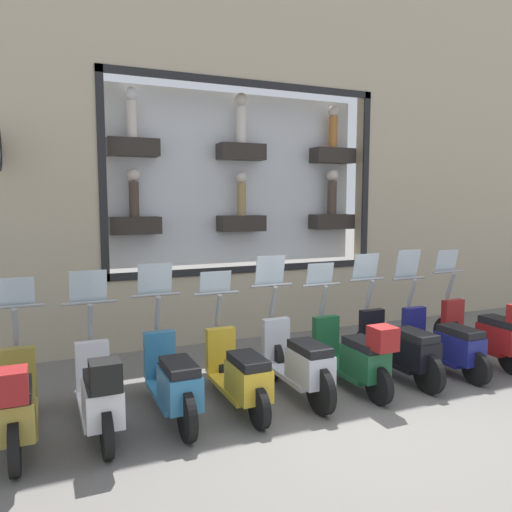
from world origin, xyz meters
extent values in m
plane|color=#66635E|center=(0.00, 0.00, 0.00)|extent=(120.00, 120.00, 0.00)
cube|color=tan|center=(3.60, 0.00, 0.58)|extent=(0.40, 4.94, 1.17)
cube|color=black|center=(3.39, 0.00, 4.37)|extent=(0.04, 4.94, 0.12)
cube|color=black|center=(3.39, 0.00, 1.23)|extent=(0.04, 4.94, 0.12)
cube|color=black|center=(3.39, -2.41, 2.80)|extent=(0.04, 0.12, 3.26)
cube|color=black|center=(3.39, 2.41, 2.80)|extent=(0.04, 0.12, 3.26)
cube|color=silver|center=(3.95, 0.00, 2.80)|extent=(0.04, 4.70, 3.02)
cube|color=#28231E|center=(3.73, -1.88, 3.27)|extent=(0.36, 0.83, 0.28)
cylinder|color=#B26B2D|center=(3.73, -1.88, 3.70)|extent=(0.16, 0.16, 0.58)
sphere|color=beige|center=(3.73, -1.88, 4.10)|extent=(0.21, 0.21, 0.21)
cube|color=#28231E|center=(3.73, 0.00, 3.27)|extent=(0.36, 0.83, 0.28)
cylinder|color=silver|center=(3.73, 0.00, 3.73)|extent=(0.18, 0.18, 0.64)
sphere|color=beige|center=(3.73, 0.00, 4.17)|extent=(0.23, 0.23, 0.23)
cube|color=#28231E|center=(3.73, 1.88, 3.27)|extent=(0.36, 0.83, 0.28)
cylinder|color=silver|center=(3.73, 1.88, 3.71)|extent=(0.16, 0.16, 0.59)
sphere|color=white|center=(3.73, 1.88, 4.11)|extent=(0.21, 0.21, 0.21)
cube|color=#28231E|center=(3.73, -1.88, 2.01)|extent=(0.36, 0.83, 0.28)
cylinder|color=#47382D|center=(3.73, -1.88, 2.48)|extent=(0.18, 0.18, 0.64)
sphere|color=beige|center=(3.73, -1.88, 2.91)|extent=(0.23, 0.23, 0.23)
cube|color=#28231E|center=(3.73, 0.00, 2.01)|extent=(0.36, 0.83, 0.28)
cylinder|color=#9E7F4C|center=(3.73, 0.00, 2.44)|extent=(0.16, 0.16, 0.57)
sphere|color=beige|center=(3.73, 0.00, 2.83)|extent=(0.21, 0.21, 0.21)
cube|color=#28231E|center=(3.73, 1.88, 2.01)|extent=(0.36, 0.83, 0.28)
cylinder|color=#47382D|center=(3.73, 1.88, 2.44)|extent=(0.16, 0.16, 0.57)
sphere|color=beige|center=(3.73, 1.88, 2.83)|extent=(0.21, 0.21, 0.21)
cylinder|color=black|center=(1.41, -2.65, 0.28)|extent=(0.56, 0.09, 0.56)
cube|color=maroon|center=(0.79, -2.65, 0.26)|extent=(1.02, 0.38, 0.06)
cube|color=maroon|center=(0.41, -2.65, 0.47)|extent=(0.61, 0.35, 0.36)
cube|color=black|center=(0.41, -2.65, 0.70)|extent=(0.58, 0.31, 0.10)
cube|color=maroon|center=(1.33, -2.65, 0.57)|extent=(0.12, 0.37, 0.56)
cylinder|color=gray|center=(1.40, -2.65, 1.07)|extent=(0.20, 0.06, 0.45)
cylinder|color=gray|center=(1.47, -2.65, 1.28)|extent=(0.04, 0.61, 0.04)
cube|color=silver|center=(1.51, -2.65, 1.46)|extent=(0.09, 0.42, 0.35)
cylinder|color=black|center=(1.46, -1.87, 0.22)|extent=(0.44, 0.09, 0.44)
cylinder|color=black|center=(0.11, -1.87, 0.22)|extent=(0.44, 0.09, 0.44)
cube|color=navy|center=(0.79, -1.87, 0.21)|extent=(1.02, 0.38, 0.06)
cube|color=navy|center=(0.41, -1.87, 0.42)|extent=(0.61, 0.35, 0.36)
cube|color=black|center=(0.41, -1.87, 0.65)|extent=(0.58, 0.31, 0.10)
cube|color=navy|center=(1.33, -1.87, 0.52)|extent=(0.12, 0.37, 0.56)
cylinder|color=gray|center=(1.40, -1.87, 1.01)|extent=(0.20, 0.06, 0.45)
cylinder|color=gray|center=(1.47, -1.87, 1.23)|extent=(0.04, 0.61, 0.04)
cube|color=silver|center=(1.51, -1.87, 1.45)|extent=(0.11, 0.42, 0.44)
cylinder|color=black|center=(1.43, -1.09, 0.25)|extent=(0.51, 0.09, 0.51)
cylinder|color=black|center=(0.14, -1.09, 0.25)|extent=(0.51, 0.09, 0.51)
cube|color=black|center=(0.79, -1.09, 0.24)|extent=(1.02, 0.39, 0.06)
cube|color=black|center=(0.41, -1.09, 0.45)|extent=(0.61, 0.35, 0.36)
cube|color=black|center=(0.41, -1.09, 0.68)|extent=(0.58, 0.31, 0.10)
cube|color=black|center=(1.33, -1.09, 0.55)|extent=(0.12, 0.37, 0.56)
cylinder|color=gray|center=(1.40, -1.09, 1.05)|extent=(0.20, 0.06, 0.45)
cylinder|color=gray|center=(1.47, -1.09, 1.26)|extent=(0.04, 0.60, 0.04)
cube|color=silver|center=(1.51, -1.09, 1.45)|extent=(0.10, 0.42, 0.38)
cylinder|color=black|center=(1.45, -0.30, 0.23)|extent=(0.46, 0.09, 0.46)
cylinder|color=black|center=(0.12, -0.30, 0.23)|extent=(0.46, 0.09, 0.46)
cube|color=#19512D|center=(0.79, -0.30, 0.22)|extent=(1.02, 0.39, 0.06)
cube|color=#19512D|center=(0.41, -0.30, 0.43)|extent=(0.61, 0.35, 0.36)
cube|color=black|center=(0.41, -0.30, 0.66)|extent=(0.58, 0.31, 0.10)
cube|color=#19512D|center=(1.33, -0.30, 0.53)|extent=(0.12, 0.37, 0.56)
cylinder|color=gray|center=(1.40, -0.30, 1.02)|extent=(0.20, 0.06, 0.45)
cylinder|color=gray|center=(1.47, -0.30, 1.23)|extent=(0.04, 0.60, 0.04)
cube|color=silver|center=(1.51, -0.30, 1.39)|extent=(0.08, 0.42, 0.30)
cube|color=maroon|center=(0.07, -0.30, 0.82)|extent=(0.28, 0.28, 0.28)
cylinder|color=black|center=(1.41, 0.48, 0.28)|extent=(0.55, 0.09, 0.55)
cylinder|color=black|center=(0.16, 0.48, 0.28)|extent=(0.55, 0.09, 0.55)
cube|color=#B7BCC6|center=(0.79, 0.48, 0.26)|extent=(1.02, 0.39, 0.06)
cube|color=#B7BCC6|center=(0.41, 0.48, 0.47)|extent=(0.61, 0.35, 0.36)
cube|color=black|center=(0.41, 0.48, 0.70)|extent=(0.58, 0.31, 0.10)
cube|color=#B7BCC6|center=(1.33, 0.48, 0.57)|extent=(0.12, 0.37, 0.56)
cylinder|color=gray|center=(1.40, 0.48, 1.07)|extent=(0.20, 0.06, 0.45)
cylinder|color=gray|center=(1.47, 0.48, 1.28)|extent=(0.04, 0.60, 0.04)
cube|color=silver|center=(1.51, 0.48, 1.48)|extent=(0.10, 0.42, 0.40)
cylinder|color=black|center=(1.46, 1.26, 0.22)|extent=(0.45, 0.09, 0.45)
cylinder|color=black|center=(0.11, 1.26, 0.22)|extent=(0.45, 0.09, 0.45)
cube|color=gold|center=(0.79, 1.26, 0.21)|extent=(1.02, 0.38, 0.06)
cube|color=gold|center=(0.41, 1.26, 0.42)|extent=(0.61, 0.35, 0.36)
cube|color=black|center=(0.41, 1.26, 0.65)|extent=(0.58, 0.31, 0.10)
cube|color=gold|center=(1.33, 1.26, 0.52)|extent=(0.12, 0.37, 0.56)
cylinder|color=gray|center=(1.40, 1.26, 1.02)|extent=(0.20, 0.06, 0.45)
cylinder|color=gray|center=(1.47, 1.26, 1.23)|extent=(0.04, 0.60, 0.04)
cube|color=silver|center=(1.51, 1.26, 1.37)|extent=(0.08, 0.42, 0.28)
cylinder|color=black|center=(1.42, 2.05, 0.26)|extent=(0.53, 0.09, 0.53)
cylinder|color=black|center=(0.15, 2.05, 0.26)|extent=(0.53, 0.09, 0.53)
cube|color=teal|center=(0.79, 2.05, 0.25)|extent=(1.02, 0.38, 0.06)
cube|color=teal|center=(0.41, 2.05, 0.46)|extent=(0.61, 0.35, 0.36)
cube|color=black|center=(0.41, 2.05, 0.69)|extent=(0.58, 0.31, 0.10)
cube|color=teal|center=(1.33, 2.05, 0.56)|extent=(0.12, 0.37, 0.56)
cylinder|color=gray|center=(1.40, 2.05, 1.05)|extent=(0.20, 0.06, 0.45)
cylinder|color=gray|center=(1.47, 2.05, 1.27)|extent=(0.04, 0.61, 0.04)
cube|color=silver|center=(1.51, 2.05, 1.46)|extent=(0.10, 0.42, 0.39)
cylinder|color=black|center=(1.45, 2.83, 0.23)|extent=(0.46, 0.09, 0.46)
cylinder|color=black|center=(0.12, 2.83, 0.23)|extent=(0.46, 0.09, 0.46)
cube|color=silver|center=(0.79, 2.83, 0.22)|extent=(1.02, 0.38, 0.06)
cube|color=silver|center=(0.41, 2.83, 0.43)|extent=(0.61, 0.35, 0.36)
cube|color=black|center=(0.41, 2.83, 0.66)|extent=(0.58, 0.31, 0.10)
cube|color=silver|center=(1.33, 2.83, 0.53)|extent=(0.12, 0.37, 0.56)
cylinder|color=gray|center=(1.40, 2.83, 1.02)|extent=(0.20, 0.06, 0.45)
cylinder|color=gray|center=(1.47, 2.83, 1.24)|extent=(0.04, 0.61, 0.04)
cube|color=silver|center=(1.51, 2.83, 1.43)|extent=(0.09, 0.42, 0.37)
cube|color=black|center=(0.07, 2.83, 0.82)|extent=(0.28, 0.28, 0.28)
cylinder|color=black|center=(1.44, 3.61, 0.25)|extent=(0.50, 0.09, 0.50)
cylinder|color=black|center=(0.14, 3.61, 0.25)|extent=(0.50, 0.09, 0.50)
cube|color=olive|center=(0.79, 3.61, 0.24)|extent=(1.02, 0.38, 0.06)
cube|color=olive|center=(0.41, 3.61, 0.45)|extent=(0.61, 0.35, 0.36)
cube|color=black|center=(0.41, 3.61, 0.68)|extent=(0.58, 0.31, 0.10)
cube|color=olive|center=(1.33, 3.61, 0.55)|extent=(0.12, 0.37, 0.56)
cylinder|color=gray|center=(1.40, 3.61, 1.04)|extent=(0.20, 0.06, 0.45)
cylinder|color=gray|center=(1.47, 3.61, 1.26)|extent=(0.04, 0.61, 0.04)
cube|color=silver|center=(1.51, 3.61, 1.42)|extent=(0.08, 0.42, 0.32)
cube|color=maroon|center=(0.09, 3.61, 0.84)|extent=(0.28, 0.28, 0.28)
camera|label=1|loc=(-4.54, 3.34, 2.42)|focal=35.00mm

